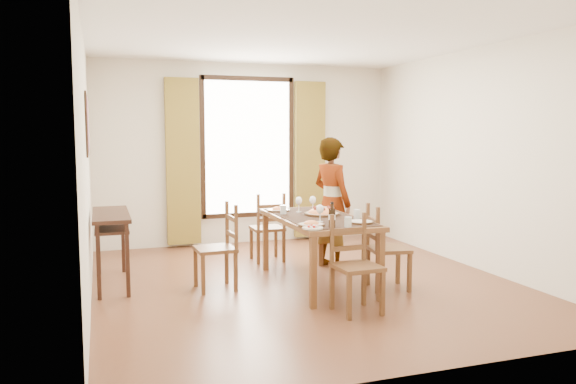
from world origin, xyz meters
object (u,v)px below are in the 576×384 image
object	(u,v)px
man	(332,203)
dining_table	(317,223)
console_table	(111,223)
pasta_platter	(322,210)

from	to	relation	value
man	dining_table	bearing A→B (deg)	125.90
dining_table	man	distance (m)	0.84
console_table	man	distance (m)	2.61
console_table	dining_table	world-z (taller)	console_table
console_table	dining_table	size ratio (longest dim) A/B	0.70
console_table	man	xyz separation A→B (m)	(2.61, -0.01, 0.12)
console_table	dining_table	distance (m)	2.26
pasta_platter	man	bearing A→B (deg)	57.84
man	pasta_platter	xyz separation A→B (m)	(-0.37, -0.59, -0.00)
man	pasta_platter	world-z (taller)	man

